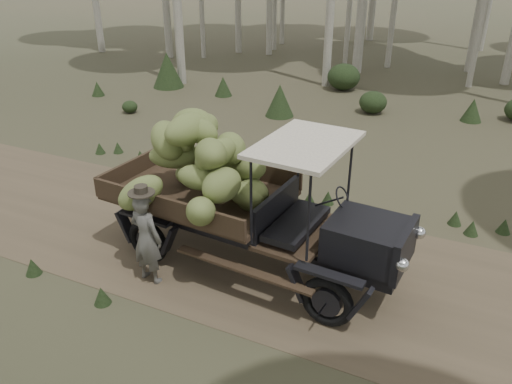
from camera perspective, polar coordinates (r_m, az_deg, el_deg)
ground at (r=9.40m, az=-5.15°, el=-5.83°), size 120.00×120.00×0.00m
dirt_track at (r=9.40m, az=-5.15°, el=-5.81°), size 70.00×4.00×0.01m
banana_truck at (r=8.26m, az=-3.13°, el=1.45°), size 5.39×2.71×2.60m
farmer at (r=8.17m, az=-12.42°, el=-5.08°), size 0.62×0.47×1.73m
undergrowth at (r=6.75m, az=-9.29°, el=-15.22°), size 21.81×25.40×1.38m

